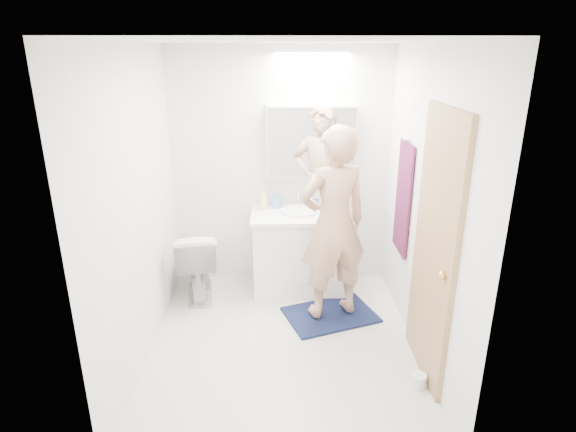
{
  "coord_description": "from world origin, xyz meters",
  "views": [
    {
      "loc": [
        -0.04,
        -3.38,
        2.35
      ],
      "look_at": [
        0.05,
        0.25,
        1.05
      ],
      "focal_mm": 29.21,
      "sensor_mm": 36.0,
      "label": 1
    }
  ],
  "objects_px": {
    "person": "(333,224)",
    "medicine_cabinet": "(311,141)",
    "soap_bottle_b": "(277,200)",
    "toilet": "(198,262)",
    "vanity_cabinet": "(299,253)",
    "soap_bottle_a": "(263,198)",
    "toilet_paper_roll": "(419,381)",
    "toothbrush_cup": "(315,204)"
  },
  "relations": [
    {
      "from": "person",
      "to": "medicine_cabinet",
      "type": "bearing_deg",
      "value": -98.54
    },
    {
      "from": "soap_bottle_b",
      "to": "toilet",
      "type": "bearing_deg",
      "value": -159.5
    },
    {
      "from": "toilet",
      "to": "person",
      "type": "xyz_separation_m",
      "value": [
        1.28,
        -0.44,
        0.56
      ]
    },
    {
      "from": "vanity_cabinet",
      "to": "medicine_cabinet",
      "type": "distance_m",
      "value": 1.14
    },
    {
      "from": "vanity_cabinet",
      "to": "soap_bottle_a",
      "type": "distance_m",
      "value": 0.67
    },
    {
      "from": "medicine_cabinet",
      "to": "toilet_paper_roll",
      "type": "xyz_separation_m",
      "value": [
        0.69,
        -1.75,
        -1.45
      ]
    },
    {
      "from": "soap_bottle_b",
      "to": "toilet_paper_roll",
      "type": "bearing_deg",
      "value": -58.87
    },
    {
      "from": "toothbrush_cup",
      "to": "toilet_paper_roll",
      "type": "distance_m",
      "value": 1.99
    },
    {
      "from": "toilet",
      "to": "toothbrush_cup",
      "type": "height_order",
      "value": "toothbrush_cup"
    },
    {
      "from": "person",
      "to": "soap_bottle_a",
      "type": "bearing_deg",
      "value": -67.88
    },
    {
      "from": "person",
      "to": "soap_bottle_a",
      "type": "distance_m",
      "value": 0.94
    },
    {
      "from": "toilet",
      "to": "toothbrush_cup",
      "type": "relative_size",
      "value": 7.38
    },
    {
      "from": "person",
      "to": "toothbrush_cup",
      "type": "distance_m",
      "value": 0.72
    },
    {
      "from": "vanity_cabinet",
      "to": "soap_bottle_b",
      "type": "distance_m",
      "value": 0.59
    },
    {
      "from": "vanity_cabinet",
      "to": "medicine_cabinet",
      "type": "xyz_separation_m",
      "value": [
        0.12,
        0.21,
        1.11
      ]
    },
    {
      "from": "toilet",
      "to": "toilet_paper_roll",
      "type": "relative_size",
      "value": 6.45
    },
    {
      "from": "toilet",
      "to": "toilet_paper_roll",
      "type": "xyz_separation_m",
      "value": [
        1.83,
        -1.42,
        -0.31
      ]
    },
    {
      "from": "toilet_paper_roll",
      "to": "soap_bottle_a",
      "type": "bearing_deg",
      "value": 124.78
    },
    {
      "from": "soap_bottle_b",
      "to": "person",
      "type": "bearing_deg",
      "value": -56.19
    },
    {
      "from": "vanity_cabinet",
      "to": "toothbrush_cup",
      "type": "distance_m",
      "value": 0.53
    },
    {
      "from": "toilet",
      "to": "soap_bottle_a",
      "type": "bearing_deg",
      "value": -166.1
    },
    {
      "from": "vanity_cabinet",
      "to": "person",
      "type": "distance_m",
      "value": 0.81
    },
    {
      "from": "person",
      "to": "soap_bottle_a",
      "type": "relative_size",
      "value": 7.73
    },
    {
      "from": "vanity_cabinet",
      "to": "toilet",
      "type": "bearing_deg",
      "value": -173.51
    },
    {
      "from": "toothbrush_cup",
      "to": "toilet_paper_roll",
      "type": "height_order",
      "value": "toothbrush_cup"
    },
    {
      "from": "person",
      "to": "toothbrush_cup",
      "type": "height_order",
      "value": "person"
    },
    {
      "from": "person",
      "to": "toilet_paper_roll",
      "type": "xyz_separation_m",
      "value": [
        0.54,
        -0.98,
        -0.86
      ]
    },
    {
      "from": "person",
      "to": "vanity_cabinet",
      "type": "bearing_deg",
      "value": -83.57
    },
    {
      "from": "soap_bottle_b",
      "to": "toilet_paper_roll",
      "type": "xyz_separation_m",
      "value": [
        1.04,
        -1.72,
        -0.86
      ]
    },
    {
      "from": "toothbrush_cup",
      "to": "toilet_paper_roll",
      "type": "bearing_deg",
      "value": -69.2
    },
    {
      "from": "medicine_cabinet",
      "to": "toothbrush_cup",
      "type": "relative_size",
      "value": 9.14
    },
    {
      "from": "toilet",
      "to": "person",
      "type": "distance_m",
      "value": 1.47
    },
    {
      "from": "medicine_cabinet",
      "to": "soap_bottle_b",
      "type": "distance_m",
      "value": 0.68
    },
    {
      "from": "person",
      "to": "toilet",
      "type": "bearing_deg",
      "value": -38.49
    },
    {
      "from": "vanity_cabinet",
      "to": "soap_bottle_a",
      "type": "relative_size",
      "value": 4.02
    },
    {
      "from": "person",
      "to": "soap_bottle_a",
      "type": "xyz_separation_m",
      "value": [
        -0.63,
        0.71,
        0.02
      ]
    },
    {
      "from": "toothbrush_cup",
      "to": "toilet",
      "type": "bearing_deg",
      "value": -166.9
    },
    {
      "from": "medicine_cabinet",
      "to": "soap_bottle_a",
      "type": "bearing_deg",
      "value": -172.86
    },
    {
      "from": "toilet_paper_roll",
      "to": "medicine_cabinet",
      "type": "bearing_deg",
      "value": 111.63
    },
    {
      "from": "medicine_cabinet",
      "to": "toothbrush_cup",
      "type": "xyz_separation_m",
      "value": [
        0.05,
        -0.05,
        -0.64
      ]
    },
    {
      "from": "soap_bottle_a",
      "to": "vanity_cabinet",
      "type": "bearing_deg",
      "value": -22.79
    },
    {
      "from": "medicine_cabinet",
      "to": "toilet_paper_roll",
      "type": "height_order",
      "value": "medicine_cabinet"
    }
  ]
}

